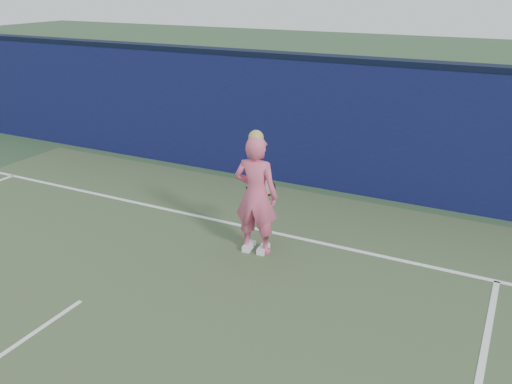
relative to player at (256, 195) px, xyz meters
The scene contains 5 objects.
ground 3.71m from the player, 112.77° to the right, with size 80.00×80.00×0.00m, color #2E482C.
backstop_wall 3.49m from the player, 113.59° to the left, with size 24.00×0.40×2.50m, color #0C1238.
wall_cap 3.84m from the player, 113.59° to the left, with size 24.00×0.42×0.10m, color black.
player is the anchor object (origin of this frame).
racket 0.40m from the player, 96.80° to the left, with size 0.55×0.14×0.30m.
Camera 1 is at (4.78, -3.35, 3.91)m, focal length 38.00 mm.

